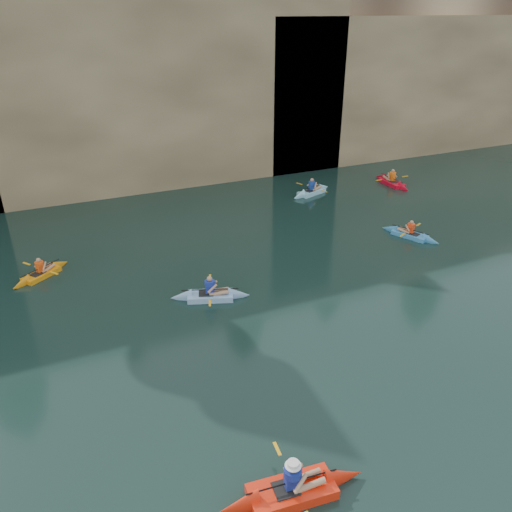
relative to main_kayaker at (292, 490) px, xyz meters
name	(u,v)px	position (x,y,z in m)	size (l,w,h in m)	color
ground	(324,471)	(1.00, 0.29, -0.17)	(160.00, 160.00, 0.00)	black
cliff	(99,72)	(1.00, 30.29, 5.83)	(70.00, 16.00, 12.00)	tan
cliff_slab_center	(155,89)	(3.00, 22.89, 5.53)	(24.00, 2.40, 11.40)	tan
cliff_slab_east	(428,84)	(23.00, 22.89, 4.75)	(26.00, 2.40, 9.84)	tan
sea_cave_center	(58,174)	(-3.00, 22.24, 1.43)	(3.50, 1.00, 3.20)	black
sea_cave_east	(284,139)	(11.00, 22.24, 2.08)	(5.00, 1.00, 4.50)	black
main_kayaker	(292,490)	(0.00, 0.00, 0.00)	(3.55, 2.36, 1.30)	red
kayaker_orange	(41,273)	(-4.57, 13.28, -0.04)	(2.56, 2.12, 1.03)	orange
kayaker_ltblue_near	(210,295)	(1.16, 8.80, -0.03)	(3.07, 2.23, 1.18)	#84B0DE
kayaker_red_far	(392,182)	(16.02, 17.16, -0.02)	(2.38, 3.30, 1.21)	red
kayaker_ltblue_mid	(311,192)	(10.57, 17.66, -0.03)	(3.17, 2.23, 1.18)	#8CD0EA
kayaker_blue_east	(410,234)	(11.80, 10.30, -0.04)	(1.95, 2.96, 1.05)	#3A8BC7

